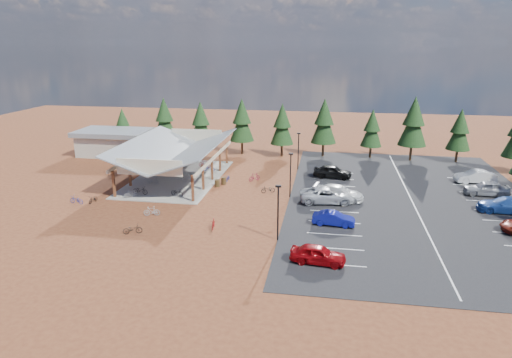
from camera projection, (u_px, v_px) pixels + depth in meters
name	position (u px, v px, depth m)	size (l,w,h in m)	color
ground	(244.00, 200.00, 50.82)	(140.00, 140.00, 0.00)	#5A2A17
asphalt_lot	(412.00, 200.00, 50.78)	(27.00, 44.00, 0.04)	black
concrete_pad	(178.00, 178.00, 58.97)	(10.60, 18.60, 0.10)	gray
bike_pavilion	(176.00, 150.00, 57.89)	(11.65, 19.40, 4.97)	#5A3019
outbuilding	(114.00, 142.00, 70.98)	(11.00, 7.00, 3.90)	#ADA593
lamp_post_0	(278.00, 209.00, 39.74)	(0.50, 0.25, 5.14)	black
lamp_post_1	(290.00, 172.00, 51.08)	(0.50, 0.25, 5.14)	black
lamp_post_2	(298.00, 148.00, 62.42)	(0.50, 0.25, 5.14)	black
trash_bin_0	(217.00, 183.00, 55.53)	(0.60, 0.60, 0.90)	#3E2E16
trash_bin_1	(224.00, 181.00, 56.47)	(0.60, 0.60, 0.90)	#3E2E16
pine_0	(123.00, 124.00, 75.12)	(2.83, 2.83, 6.60)	#382314
pine_1	(164.00, 118.00, 73.22)	(3.66, 3.66, 8.53)	#382314
pine_2	(201.00, 122.00, 70.94)	(3.53, 3.53, 8.23)	#382314
pine_3	(242.00, 120.00, 70.66)	(3.74, 3.74, 8.72)	#382314
pine_4	(282.00, 124.00, 69.09)	(3.51, 3.51, 8.17)	#382314
pine_5	(324.00, 121.00, 68.94)	(3.83, 3.83, 8.93)	#382314
pine_6	(372.00, 128.00, 68.44)	(3.19, 3.19, 7.44)	#382314
pine_7	(414.00, 122.00, 66.40)	(4.09, 4.09, 9.53)	#382314
pine_8	(460.00, 130.00, 65.71)	(3.38, 3.38, 7.88)	#382314
bike_0	(140.00, 190.00, 52.39)	(0.65, 1.87, 0.98)	black
bike_1	(153.00, 180.00, 56.29)	(0.48, 1.69, 1.02)	gray
bike_2	(165.00, 168.00, 61.85)	(0.67, 1.91, 1.00)	navy
bike_3	(178.00, 163.00, 64.39)	(0.49, 1.72, 1.04)	maroon
bike_4	(177.00, 192.00, 51.93)	(0.56, 1.62, 0.85)	black
bike_5	(189.00, 177.00, 57.28)	(0.52, 1.85, 1.11)	#93969A
bike_6	(209.00, 168.00, 61.90)	(0.61, 1.74, 0.92)	navy
bike_7	(205.00, 164.00, 63.70)	(0.50, 1.77, 1.07)	maroon
bike_8	(93.00, 199.00, 49.99)	(0.54, 1.56, 0.82)	black
bike_9	(131.00, 194.00, 51.44)	(0.45, 1.59, 0.95)	gray
bike_10	(76.00, 200.00, 49.63)	(0.60, 1.71, 0.90)	navy
bike_11	(213.00, 224.00, 42.94)	(0.45, 1.60, 0.96)	maroon
bike_12	(132.00, 229.00, 41.82)	(0.60, 1.73, 0.91)	black
bike_13	(152.00, 211.00, 46.21)	(0.46, 1.64, 0.99)	#979CA0
bike_14	(228.00, 178.00, 57.83)	(0.55, 1.57, 0.82)	navy
bike_15	(254.00, 177.00, 57.88)	(0.47, 1.68, 1.01)	maroon
bike_16	(268.00, 189.00, 53.26)	(0.57, 1.64, 0.86)	black
car_0	(318.00, 254.00, 36.11)	(1.77, 4.41, 1.50)	maroon
car_1	(334.00, 219.00, 43.67)	(1.41, 4.03, 1.33)	navy
car_2	(327.00, 195.00, 49.80)	(2.77, 6.00, 1.67)	#AEB1B6
car_3	(339.00, 193.00, 50.80)	(2.25, 5.55, 1.61)	silver
car_4	(333.00, 172.00, 58.95)	(1.96, 4.87, 1.66)	black
car_7	(506.00, 205.00, 46.91)	(2.26, 5.56, 1.61)	#1F4596
car_8	(486.00, 188.00, 52.19)	(1.98, 4.93, 1.68)	gray
car_9	(475.00, 177.00, 56.86)	(1.70, 4.87, 1.61)	silver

